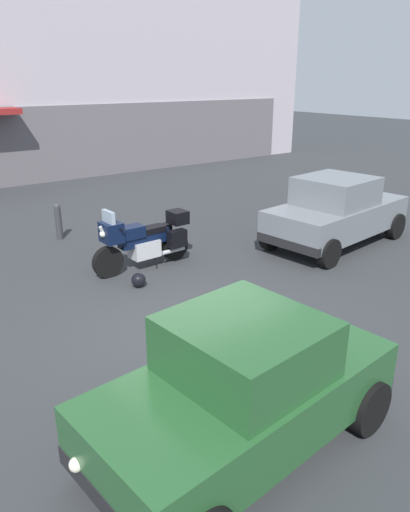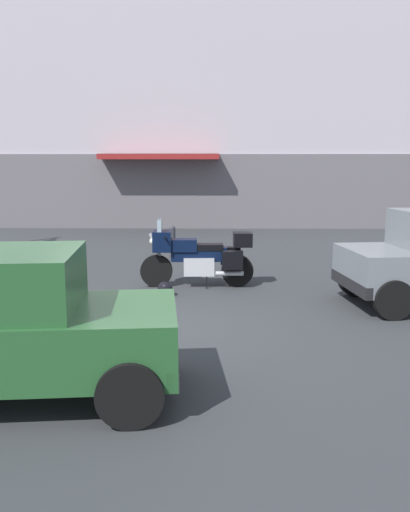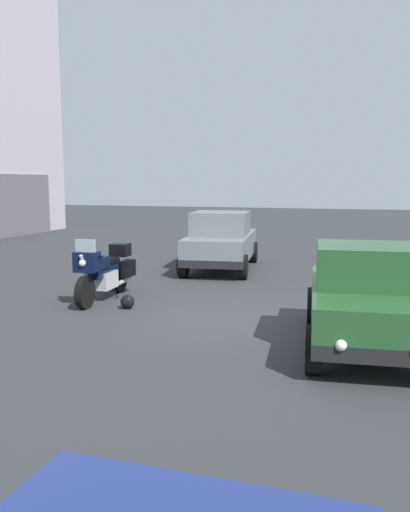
{
  "view_description": "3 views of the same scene",
  "coord_description": "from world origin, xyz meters",
  "px_view_note": "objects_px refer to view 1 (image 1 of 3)",
  "views": [
    {
      "loc": [
        -3.76,
        -5.57,
        3.79
      ],
      "look_at": [
        1.01,
        0.94,
        0.8
      ],
      "focal_mm": 33.97,
      "sensor_mm": 36.0,
      "label": 1
    },
    {
      "loc": [
        1.15,
        -7.75,
        2.42
      ],
      "look_at": [
        1.01,
        1.22,
        0.9
      ],
      "focal_mm": 38.04,
      "sensor_mm": 36.0,
      "label": 2
    },
    {
      "loc": [
        -8.98,
        -2.37,
        2.49
      ],
      "look_at": [
        0.86,
        0.65,
        1.02
      ],
      "focal_mm": 36.99,
      "sensor_mm": 36.0,
      "label": 3
    }
  ],
  "objects_px": {
    "car_compact_side": "(244,388)",
    "helmet": "(139,280)",
    "car_hatchback_near": "(336,212)",
    "motorcycle": "(144,239)",
    "bollard_curbside": "(58,220)"
  },
  "relations": [
    {
      "from": "motorcycle",
      "to": "car_hatchback_near",
      "type": "relative_size",
      "value": 0.57
    },
    {
      "from": "helmet",
      "to": "car_compact_side",
      "type": "distance_m",
      "value": 4.66
    },
    {
      "from": "car_compact_side",
      "to": "helmet",
      "type": "bearing_deg",
      "value": -110.58
    },
    {
      "from": "helmet",
      "to": "car_compact_side",
      "type": "relative_size",
      "value": 0.08
    },
    {
      "from": "car_hatchback_near",
      "to": "motorcycle",
      "type": "bearing_deg",
      "value": 156.36
    },
    {
      "from": "motorcycle",
      "to": "helmet",
      "type": "height_order",
      "value": "motorcycle"
    },
    {
      "from": "helmet",
      "to": "bollard_curbside",
      "type": "xyz_separation_m",
      "value": [
        -0.14,
        3.76,
        0.34
      ]
    },
    {
      "from": "car_hatchback_near",
      "to": "car_compact_side",
      "type": "xyz_separation_m",
      "value": [
        -6.23,
        -3.94,
        -0.04
      ]
    },
    {
      "from": "motorcycle",
      "to": "car_compact_side",
      "type": "bearing_deg",
      "value": 68.97
    },
    {
      "from": "motorcycle",
      "to": "bollard_curbside",
      "type": "xyz_separation_m",
      "value": [
        -0.76,
        2.94,
        -0.14
      ]
    },
    {
      "from": "car_hatchback_near",
      "to": "helmet",
      "type": "bearing_deg",
      "value": 167.4
    },
    {
      "from": "car_compact_side",
      "to": "bollard_curbside",
      "type": "relative_size",
      "value": 3.97
    },
    {
      "from": "car_hatchback_near",
      "to": "bollard_curbside",
      "type": "bearing_deg",
      "value": 133.76
    },
    {
      "from": "helmet",
      "to": "car_hatchback_near",
      "type": "bearing_deg",
      "value": -5.97
    },
    {
      "from": "car_compact_side",
      "to": "bollard_curbside",
      "type": "bearing_deg",
      "value": -102.88
    }
  ]
}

